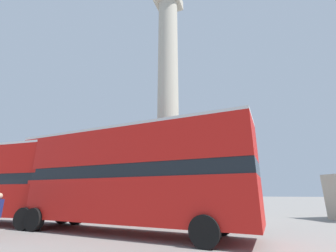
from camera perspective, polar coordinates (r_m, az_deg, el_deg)
The scene contains 4 objects.
ground_plane at distance 16.67m, azimuth -0.00°, elevation -22.32°, with size 200.00×200.00×0.00m, color gray.
monument_column at distance 17.18m, azimuth -0.00°, elevation -1.50°, with size 5.24×5.24×20.48m.
bus_b at distance 10.68m, azimuth -10.80°, elevation -11.97°, with size 11.54×3.52×4.48m.
street_lamp at distance 11.69m, azimuth 11.79°, elevation -10.96°, with size 0.38×0.38×5.21m.
Camera 1 is at (5.59, -15.62, 1.66)m, focal length 24.00 mm.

